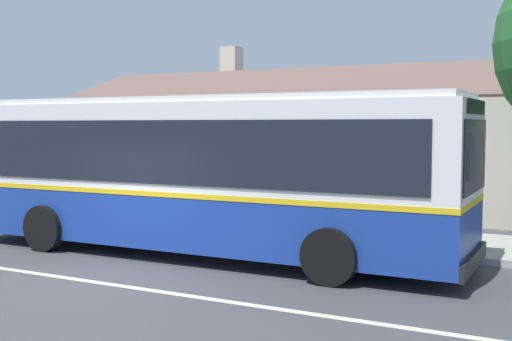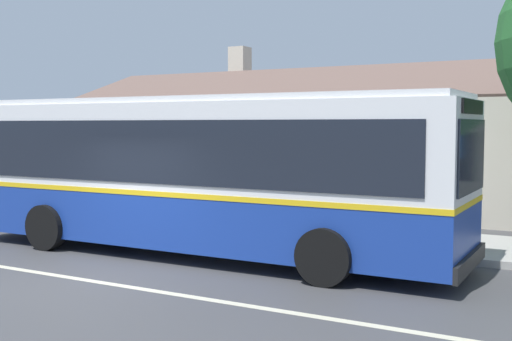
# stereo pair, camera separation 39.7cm
# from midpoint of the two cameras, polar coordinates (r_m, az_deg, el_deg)

# --- Properties ---
(ground_plane) EXTENTS (300.00, 300.00, 0.00)m
(ground_plane) POSITION_cam_midpoint_polar(r_m,az_deg,el_deg) (11.88, -14.30, -9.38)
(ground_plane) COLOR #424244
(sidewalk_far) EXTENTS (60.00, 3.00, 0.15)m
(sidewalk_far) POSITION_cam_midpoint_polar(r_m,az_deg,el_deg) (16.64, 0.12, -5.13)
(sidewalk_far) COLOR #ADAAA3
(sidewalk_far) RESTS_ON ground
(lane_divider_stripe) EXTENTS (60.00, 0.16, 0.01)m
(lane_divider_stripe) POSITION_cam_midpoint_polar(r_m,az_deg,el_deg) (11.88, -14.30, -9.36)
(lane_divider_stripe) COLOR beige
(lane_divider_stripe) RESTS_ON ground
(community_building) EXTENTS (21.10, 8.35, 5.86)m
(community_building) POSITION_cam_midpoint_polar(r_m,az_deg,el_deg) (22.97, 10.19, 1.79)
(community_building) COLOR beige
(community_building) RESTS_ON ground
(transit_bus) EXTENTS (11.33, 2.84, 3.30)m
(transit_bus) POSITION_cam_midpoint_polar(r_m,az_deg,el_deg) (13.58, -4.56, -0.02)
(transit_bus) COLOR navy
(transit_bus) RESTS_ON ground
(bench_by_building) EXTENTS (1.67, 0.51, 0.94)m
(bench_by_building) POSITION_cam_midpoint_polar(r_m,az_deg,el_deg) (21.12, -20.28, -2.07)
(bench_by_building) COLOR brown
(bench_by_building) RESTS_ON sidewalk_far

